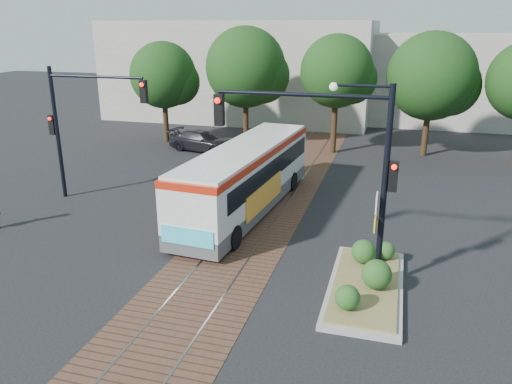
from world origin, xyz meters
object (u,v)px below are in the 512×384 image
traffic_island (367,278)px  signal_pole_main (343,154)px  city_bus (247,175)px  parked_car (202,141)px  signal_pole_left (77,116)px

traffic_island → signal_pole_main: (-0.96, 0.09, 3.83)m
city_bus → traffic_island: city_bus is taller
traffic_island → parked_car: parked_car is taller
city_bus → traffic_island: bearing=-40.2°
city_bus → signal_pole_left: 8.01m
signal_pole_main → signal_pole_left: signal_pole_main is taller
traffic_island → parked_car: 18.90m
traffic_island → parked_car: bearing=127.2°
traffic_island → signal_pole_left: bearing=159.6°
city_bus → traffic_island: (5.54, -5.54, -1.27)m
city_bus → parked_car: size_ratio=2.43×
signal_pole_left → traffic_island: bearing=-20.4°
signal_pole_main → traffic_island: bearing=-5.4°
signal_pole_left → parked_car: 10.81m
traffic_island → signal_pole_left: size_ratio=0.87×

